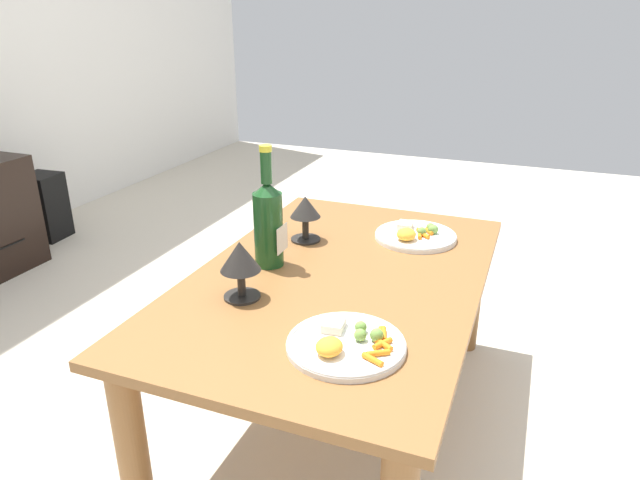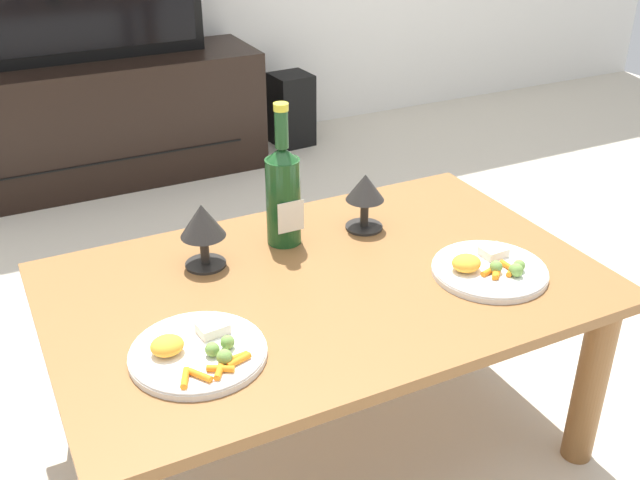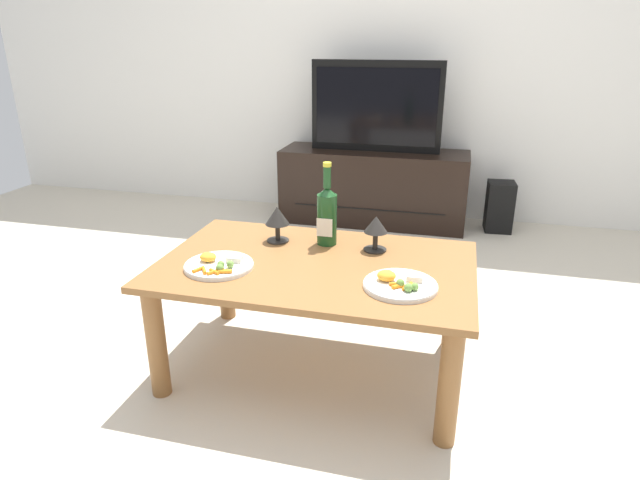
{
  "view_description": "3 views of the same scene",
  "coord_description": "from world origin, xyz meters",
  "px_view_note": "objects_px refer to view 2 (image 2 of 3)",
  "views": [
    {
      "loc": [
        -1.28,
        -0.45,
        1.11
      ],
      "look_at": [
        -0.04,
        0.04,
        0.56
      ],
      "focal_mm": 32.0,
      "sensor_mm": 36.0,
      "label": 1
    },
    {
      "loc": [
        -0.61,
        -1.19,
        1.27
      ],
      "look_at": [
        0.02,
        0.08,
        0.51
      ],
      "focal_mm": 41.6,
      "sensor_mm": 36.0,
      "label": 2
    },
    {
      "loc": [
        0.47,
        -1.75,
        1.23
      ],
      "look_at": [
        0.0,
        0.06,
        0.52
      ],
      "focal_mm": 30.02,
      "sensor_mm": 36.0,
      "label": 3
    }
  ],
  "objects_px": {
    "floor_speaker": "(291,109)",
    "dinner_plate_left": "(198,352)",
    "tv_stand": "(108,120)",
    "goblet_left": "(202,224)",
    "dining_table": "(326,311)",
    "goblet_right": "(365,191)",
    "wine_bottle": "(283,191)",
    "dinner_plate_right": "(489,269)"
  },
  "relations": [
    {
      "from": "wine_bottle",
      "to": "dining_table",
      "type": "bearing_deg",
      "value": -87.9
    },
    {
      "from": "dinner_plate_left",
      "to": "goblet_left",
      "type": "bearing_deg",
      "value": 68.8
    },
    {
      "from": "floor_speaker",
      "to": "dinner_plate_right",
      "type": "height_order",
      "value": "dinner_plate_right"
    },
    {
      "from": "dining_table",
      "to": "floor_speaker",
      "type": "height_order",
      "value": "dining_table"
    },
    {
      "from": "goblet_right",
      "to": "dining_table",
      "type": "bearing_deg",
      "value": -137.73
    },
    {
      "from": "dining_table",
      "to": "tv_stand",
      "type": "relative_size",
      "value": 0.9
    },
    {
      "from": "wine_bottle",
      "to": "dinner_plate_left",
      "type": "height_order",
      "value": "wine_bottle"
    },
    {
      "from": "dining_table",
      "to": "wine_bottle",
      "type": "xyz_separation_m",
      "value": [
        -0.01,
        0.2,
        0.21
      ]
    },
    {
      "from": "goblet_left",
      "to": "dinner_plate_right",
      "type": "height_order",
      "value": "goblet_left"
    },
    {
      "from": "floor_speaker",
      "to": "goblet_right",
      "type": "xyz_separation_m",
      "value": [
        -0.58,
        -1.7,
        0.38
      ]
    },
    {
      "from": "wine_bottle",
      "to": "goblet_left",
      "type": "distance_m",
      "value": 0.2
    },
    {
      "from": "dinner_plate_right",
      "to": "wine_bottle",
      "type": "bearing_deg",
      "value": 135.05
    },
    {
      "from": "tv_stand",
      "to": "dinner_plate_left",
      "type": "height_order",
      "value": "tv_stand"
    },
    {
      "from": "goblet_right",
      "to": "dinner_plate_left",
      "type": "bearing_deg",
      "value": -149.21
    },
    {
      "from": "tv_stand",
      "to": "dinner_plate_left",
      "type": "bearing_deg",
      "value": -97.12
    },
    {
      "from": "goblet_left",
      "to": "dinner_plate_left",
      "type": "height_order",
      "value": "goblet_left"
    },
    {
      "from": "tv_stand",
      "to": "wine_bottle",
      "type": "xyz_separation_m",
      "value": [
        0.07,
        -1.65,
        0.33
      ]
    },
    {
      "from": "goblet_right",
      "to": "goblet_left",
      "type": "bearing_deg",
      "value": 180.0
    },
    {
      "from": "floor_speaker",
      "to": "dinner_plate_left",
      "type": "distance_m",
      "value": 2.31
    },
    {
      "from": "tv_stand",
      "to": "goblet_left",
      "type": "bearing_deg",
      "value": -94.36
    },
    {
      "from": "tv_stand",
      "to": "floor_speaker",
      "type": "distance_m",
      "value": 0.86
    },
    {
      "from": "floor_speaker",
      "to": "goblet_left",
      "type": "height_order",
      "value": "goblet_left"
    },
    {
      "from": "dining_table",
      "to": "goblet_right",
      "type": "bearing_deg",
      "value": 42.27
    },
    {
      "from": "goblet_left",
      "to": "dinner_plate_right",
      "type": "bearing_deg",
      "value": -30.1
    },
    {
      "from": "tv_stand",
      "to": "dinner_plate_left",
      "type": "relative_size",
      "value": 5.11
    },
    {
      "from": "tv_stand",
      "to": "goblet_left",
      "type": "xyz_separation_m",
      "value": [
        -0.13,
        -1.67,
        0.3
      ]
    },
    {
      "from": "floor_speaker",
      "to": "dinner_plate_left",
      "type": "relative_size",
      "value": 1.35
    },
    {
      "from": "goblet_left",
      "to": "dining_table",
      "type": "bearing_deg",
      "value": -40.2
    },
    {
      "from": "dining_table",
      "to": "wine_bottle",
      "type": "distance_m",
      "value": 0.29
    },
    {
      "from": "goblet_right",
      "to": "wine_bottle",
      "type": "bearing_deg",
      "value": 173.3
    },
    {
      "from": "dining_table",
      "to": "goblet_right",
      "type": "xyz_separation_m",
      "value": [
        0.19,
        0.17,
        0.17
      ]
    },
    {
      "from": "wine_bottle",
      "to": "goblet_right",
      "type": "relative_size",
      "value": 2.38
    },
    {
      "from": "dining_table",
      "to": "tv_stand",
      "type": "bearing_deg",
      "value": 92.45
    },
    {
      "from": "dining_table",
      "to": "dinner_plate_right",
      "type": "relative_size",
      "value": 4.65
    },
    {
      "from": "wine_bottle",
      "to": "goblet_right",
      "type": "height_order",
      "value": "wine_bottle"
    },
    {
      "from": "wine_bottle",
      "to": "goblet_left",
      "type": "height_order",
      "value": "wine_bottle"
    },
    {
      "from": "tv_stand",
      "to": "goblet_right",
      "type": "bearing_deg",
      "value": -80.79
    },
    {
      "from": "floor_speaker",
      "to": "wine_bottle",
      "type": "height_order",
      "value": "wine_bottle"
    },
    {
      "from": "floor_speaker",
      "to": "wine_bottle",
      "type": "relative_size",
      "value": 1.02
    },
    {
      "from": "floor_speaker",
      "to": "dining_table",
      "type": "bearing_deg",
      "value": -116.38
    },
    {
      "from": "dining_table",
      "to": "floor_speaker",
      "type": "distance_m",
      "value": 2.04
    },
    {
      "from": "goblet_right",
      "to": "dinner_plate_left",
      "type": "distance_m",
      "value": 0.61
    }
  ]
}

